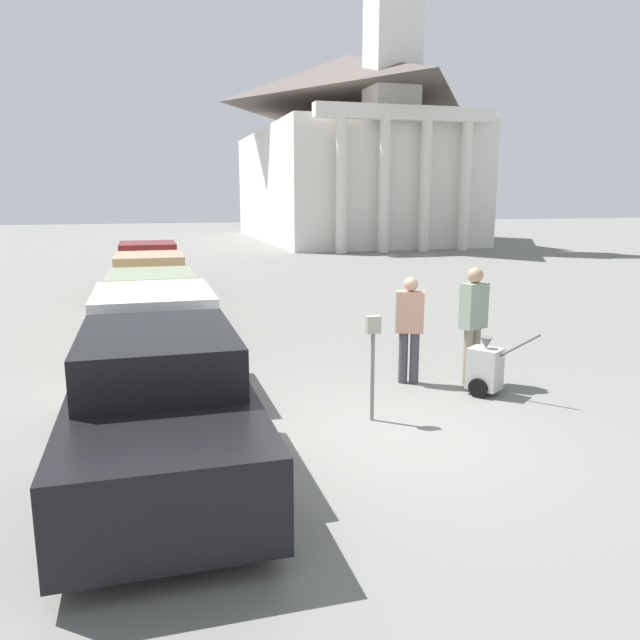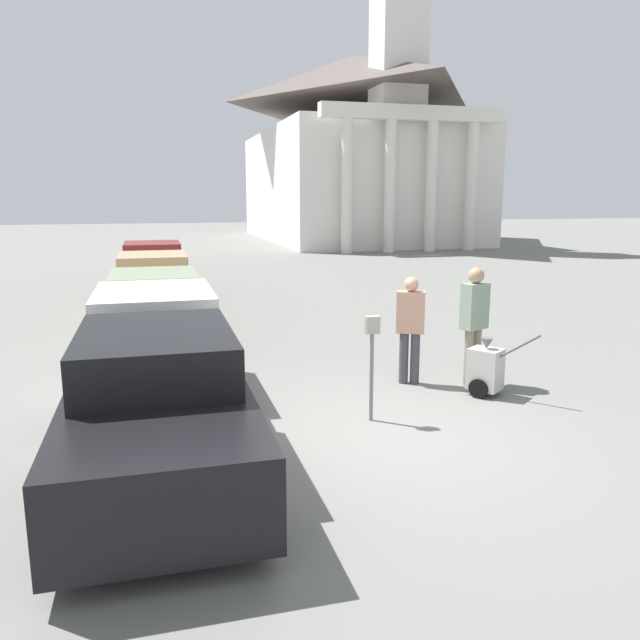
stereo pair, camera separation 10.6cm
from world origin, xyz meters
The scene contains 11 objects.
ground_plane centered at (0.00, 0.00, 0.00)m, with size 120.00×120.00×0.00m, color slate.
parked_car_black centered at (-2.51, 0.06, 0.69)m, with size 1.90×5.14×1.48m.
parked_car_white centered at (-2.51, 2.73, 0.70)m, with size 2.01×5.15×1.51m.
parked_car_sage centered at (-2.51, 6.03, 0.64)m, with size 2.01×5.01×1.37m.
parked_car_tan centered at (-2.51, 8.91, 0.70)m, with size 1.92×4.80×1.47m.
parked_car_maroon centered at (-2.51, 12.43, 0.69)m, with size 1.94×4.69×1.49m.
parking_meter centered at (0.11, 0.57, 0.95)m, with size 0.18×0.09×1.36m.
person_worker centered at (1.21, 1.95, 0.93)m, with size 0.47×0.38×1.64m.
person_supervisor centered at (2.11, 1.65, 1.03)m, with size 0.47×0.36×1.79m.
equipment_cart centered at (2.05, 1.13, 0.39)m, with size 0.74×0.91×1.00m.
church centered at (10.16, 32.23, 5.96)m, with size 11.38×19.06×24.32m.
Camera 2 is at (-2.49, -6.60, 2.84)m, focal length 35.00 mm.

